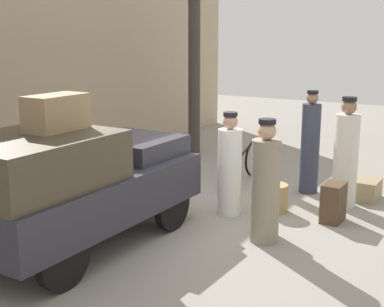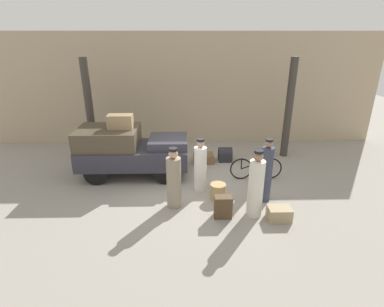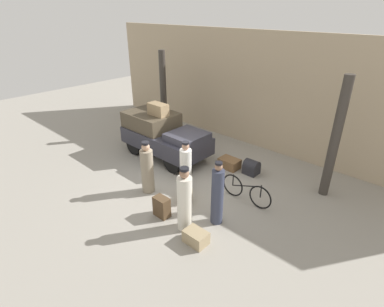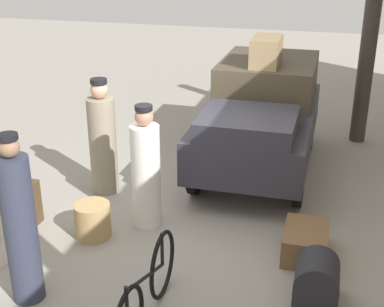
% 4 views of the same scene
% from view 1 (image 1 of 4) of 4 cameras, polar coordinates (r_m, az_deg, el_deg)
% --- Properties ---
extents(ground_plane, '(30.00, 30.00, 0.00)m').
position_cam_1_polar(ground_plane, '(8.24, 0.47, -6.88)').
color(ground_plane, gray).
extents(station_building_facade, '(16.00, 0.15, 4.50)m').
position_cam_1_polar(station_building_facade, '(10.47, -19.30, 9.19)').
color(station_building_facade, tan).
rests_on(station_building_facade, ground).
extents(canopy_pillar_right, '(0.28, 0.28, 3.66)m').
position_cam_1_polar(canopy_pillar_right, '(12.26, 0.24, 8.33)').
color(canopy_pillar_right, '#38332D').
rests_on(canopy_pillar_right, ground).
extents(truck, '(3.48, 1.63, 1.60)m').
position_cam_1_polar(truck, '(7.03, -12.70, -3.03)').
color(truck, black).
rests_on(truck, ground).
extents(bicycle, '(1.67, 0.04, 0.76)m').
position_cam_1_polar(bicycle, '(10.19, 5.43, -0.96)').
color(bicycle, black).
rests_on(bicycle, ground).
extents(wicker_basket, '(0.45, 0.45, 0.44)m').
position_cam_1_polar(wicker_basket, '(8.58, 8.68, -4.69)').
color(wicker_basket, tan).
rests_on(wicker_basket, ground).
extents(porter_lifting_near_truck, '(0.39, 0.39, 1.68)m').
position_cam_1_polar(porter_lifting_near_truck, '(7.19, 7.83, -3.53)').
color(porter_lifting_near_truck, gray).
rests_on(porter_lifting_near_truck, ground).
extents(porter_standing_middle, '(0.32, 0.32, 1.81)m').
position_cam_1_polar(porter_standing_middle, '(9.55, 12.49, 0.80)').
color(porter_standing_middle, '#33384C').
rests_on(porter_standing_middle, ground).
extents(porter_with_bicycle, '(0.37, 0.37, 1.61)m').
position_cam_1_polar(porter_with_bicycle, '(8.23, 4.03, -1.60)').
color(porter_with_bicycle, white).
rests_on(porter_with_bicycle, ground).
extents(conductor_in_dark_uniform, '(0.39, 0.39, 1.79)m').
position_cam_1_polar(conductor_in_dark_uniform, '(8.92, 16.09, -0.37)').
color(conductor_in_dark_uniform, silver).
rests_on(conductor_in_dark_uniform, ground).
extents(trunk_large_brown, '(0.49, 0.45, 0.51)m').
position_cam_1_polar(trunk_large_brown, '(10.33, -4.24, -1.51)').
color(trunk_large_brown, '#232328').
rests_on(trunk_large_brown, ground).
extents(suitcase_small_leather, '(0.45, 0.28, 0.59)m').
position_cam_1_polar(suitcase_small_leather, '(8.28, 14.85, -5.08)').
color(suitcase_small_leather, '#4C3823').
rests_on(suitcase_small_leather, ground).
extents(suitcase_tan_flat, '(0.57, 0.41, 0.34)m').
position_cam_1_polar(suitcase_tan_flat, '(9.59, 18.10, -3.65)').
color(suitcase_tan_flat, '#9E8966').
rests_on(suitcase_tan_flat, ground).
extents(trunk_wicker_pale, '(0.72, 0.50, 0.34)m').
position_cam_1_polar(trunk_wicker_pale, '(9.62, -6.24, -3.01)').
color(trunk_wicker_pale, brown).
rests_on(trunk_wicker_pale, ground).
extents(trunk_on_truck_roof, '(0.77, 0.42, 0.44)m').
position_cam_1_polar(trunk_on_truck_roof, '(6.71, -14.26, 4.25)').
color(trunk_on_truck_roof, '#937A56').
rests_on(trunk_on_truck_roof, truck).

